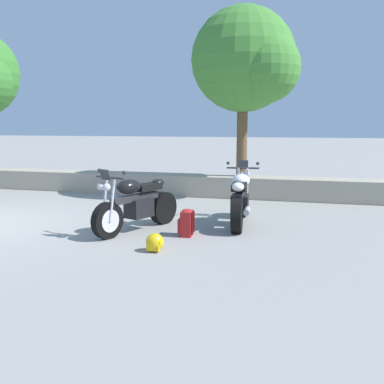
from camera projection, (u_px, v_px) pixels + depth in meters
name	position (u px, v px, depth m)	size (l,w,h in m)	color
stone_wall	(87.00, 181.00, 12.94)	(36.00, 0.80, 0.55)	#A89E89
motorcycle_black_near_left	(136.00, 204.00, 8.00)	(1.01, 1.97, 1.18)	black
motorcycle_white_centre	(240.00, 199.00, 8.55)	(0.67, 2.07, 1.18)	black
rider_backpack	(186.00, 222.00, 7.66)	(0.28, 0.31, 0.47)	#A31E1E
rider_helmet	(155.00, 243.00, 6.73)	(0.28, 0.28, 0.28)	yellow
leafy_tree_mid_right	(248.00, 62.00, 11.27)	(2.81, 2.68, 4.34)	brown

